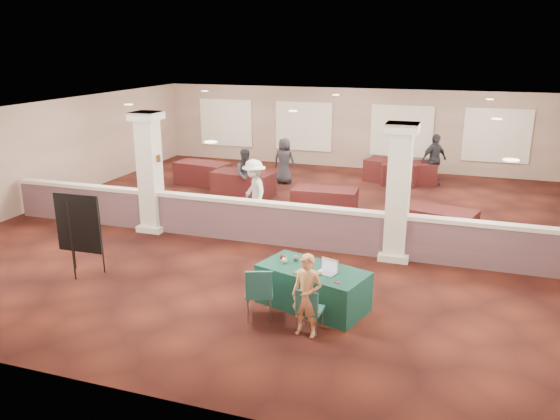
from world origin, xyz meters
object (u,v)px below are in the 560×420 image
(conf_chair_side, at_px, (259,290))
(attendee_d, at_px, (284,161))
(conf_chair_main, at_px, (309,307))
(far_table_front_right, at_px, (436,223))
(far_table_front_left, at_px, (243,184))
(far_table_back_right, at_px, (407,173))
(attendee_a, at_px, (247,174))
(attendee_b, at_px, (254,191))
(far_table_back_center, at_px, (393,171))
(easel_board, at_px, (78,224))
(woman, at_px, (307,296))
(far_table_back_left, at_px, (203,173))
(far_table_front_center, at_px, (325,201))
(attendee_c, at_px, (434,160))
(near_table, at_px, (313,288))

(conf_chair_side, xyz_separation_m, attendee_d, (-2.75, 9.92, 0.23))
(conf_chair_main, distance_m, far_table_front_right, 6.11)
(far_table_front_left, bearing_deg, conf_chair_side, -65.83)
(far_table_back_right, xyz_separation_m, attendee_a, (-4.73, -3.74, 0.43))
(far_table_front_right, height_order, attendee_b, attendee_b)
(far_table_back_center, relative_size, attendee_a, 1.20)
(far_table_back_right, distance_m, attendee_d, 4.46)
(conf_chair_side, xyz_separation_m, far_table_front_left, (-3.52, 7.85, -0.19))
(easel_board, xyz_separation_m, woman, (5.37, -0.94, -0.42))
(far_table_back_left, relative_size, attendee_a, 1.17)
(far_table_back_right, bearing_deg, attendee_a, -141.65)
(easel_board, bearing_deg, far_table_back_right, 59.66)
(attendee_d, bearing_deg, far_table_front_right, 147.30)
(conf_chair_main, height_order, far_table_front_center, conf_chair_main)
(woman, bearing_deg, far_table_front_center, 108.85)
(conf_chair_side, relative_size, attendee_b, 0.56)
(conf_chair_main, height_order, far_table_back_center, conf_chair_main)
(conf_chair_side, xyz_separation_m, far_table_front_center, (-0.46, 6.78, -0.21))
(attendee_b, bearing_deg, attendee_c, 103.93)
(far_table_front_left, bearing_deg, far_table_front_right, -19.18)
(conf_chair_main, relative_size, far_table_back_right, 0.44)
(attendee_b, height_order, attendee_c, attendee_c)
(easel_board, xyz_separation_m, attendee_d, (1.65, 9.23, -0.33))
(woman, height_order, far_table_back_center, woman)
(far_table_back_left, relative_size, attendee_c, 1.05)
(far_table_front_left, xyz_separation_m, attendee_b, (1.37, -2.51, 0.50))
(far_table_front_right, xyz_separation_m, attendee_c, (-0.44, 5.70, 0.53))
(far_table_front_left, height_order, far_table_front_center, far_table_front_left)
(woman, xyz_separation_m, far_table_front_right, (1.84, 5.89, -0.35))
(conf_chair_main, xyz_separation_m, far_table_back_left, (-6.53, 9.11, -0.11))
(easel_board, distance_m, attendee_b, 5.17)
(attendee_a, bearing_deg, far_table_front_center, -46.73)
(far_table_front_left, distance_m, far_table_back_center, 5.70)
(near_table, xyz_separation_m, easel_board, (-5.19, -0.13, 0.77))
(near_table, relative_size, attendee_d, 1.23)
(far_table_back_left, bearing_deg, conf_chair_side, -58.18)
(far_table_front_left, height_order, far_table_back_right, far_table_front_left)
(conf_chair_side, height_order, woman, woman)
(far_table_back_left, relative_size, far_table_back_right, 1.00)
(attendee_c, bearing_deg, attendee_d, 149.78)
(woman, bearing_deg, easel_board, 177.37)
(conf_chair_side, distance_m, woman, 1.01)
(attendee_a, height_order, attendee_d, attendee_d)
(far_table_front_left, relative_size, far_table_back_right, 1.03)
(easel_board, relative_size, far_table_front_center, 0.97)
(far_table_front_right, bearing_deg, attendee_b, -176.55)
(conf_chair_side, distance_m, far_table_back_left, 10.50)
(far_table_back_center, bearing_deg, attendee_c, 0.03)
(far_table_front_right, bearing_deg, easel_board, -145.57)
(attendee_c, bearing_deg, far_table_back_right, 139.60)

